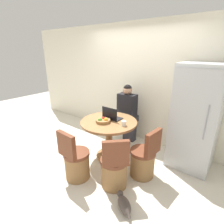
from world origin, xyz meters
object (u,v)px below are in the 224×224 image
refrigerator (196,118)px  chair_right_side (143,160)px  dining_table (109,131)px  cat (124,204)px  person_seated (128,112)px  fruit_bowl (103,121)px  chair_near_camera (76,162)px  laptop (112,116)px  chair_near_right_corner (114,170)px

refrigerator → chair_right_side: refrigerator is taller
dining_table → cat: bearing=-42.1°
person_seated → fruit_bowl: 0.87m
chair_near_camera → laptop: (0.02, 0.92, 0.53)m
chair_near_right_corner → fruit_bowl: 0.92m
refrigerator → chair_near_right_corner: (-0.76, -1.30, -0.62)m
chair_near_camera → chair_near_right_corner: bearing=-156.3°
chair_near_camera → fruit_bowl: chair_near_camera is taller
chair_right_side → fruit_bowl: chair_right_side is taller
dining_table → fruit_bowl: fruit_bowl is taller
refrigerator → cat: size_ratio=5.04×
refrigerator → person_seated: (-1.39, 0.03, -0.19)m
refrigerator → chair_near_camera: size_ratio=2.10×
dining_table → cat: dining_table is taller
refrigerator → chair_near_camera: 2.15m
person_seated → laptop: person_seated is taller
cat → person_seated: bearing=-22.7°
refrigerator → chair_near_right_corner: size_ratio=2.10×
refrigerator → cat: refrigerator is taller
dining_table → person_seated: person_seated is taller
dining_table → chair_right_side: size_ratio=1.21×
laptop → cat: (0.95, -0.95, -0.74)m
chair_near_camera → cat: chair_near_camera is taller
dining_table → chair_near_camera: bearing=-92.8°
chair_near_camera → cat: bearing=-179.0°
chair_near_right_corner → fruit_bowl: chair_near_right_corner is taller
person_seated → cat: person_seated is taller
person_seated → chair_near_camera: bearing=90.6°
chair_right_side → fruit_bowl: bearing=-82.0°
dining_table → chair_right_side: bearing=-5.9°
refrigerator → dining_table: size_ratio=1.74×
chair_near_right_corner → person_seated: 1.53m
chair_near_right_corner → refrigerator: bearing=-164.9°
chair_near_camera → fruit_bowl: (-0.00, 0.69, 0.51)m
person_seated → fruit_bowl: person_seated is taller
chair_right_side → cat: size_ratio=2.40×
chair_right_side → person_seated: person_seated is taller
dining_table → refrigerator: bearing=28.5°
dining_table → chair_right_side: 0.85m
refrigerator → dining_table: (-1.33, -0.72, -0.36)m
refrigerator → laptop: bearing=-155.7°
chair_near_camera → cat: 0.99m
fruit_bowl → cat: (0.97, -0.72, -0.72)m
dining_table → cat: 1.34m
chair_near_camera → person_seated: bearing=-86.6°
laptop → refrigerator: bearing=-155.7°
chair_near_right_corner → person_seated: bearing=-109.4°
dining_table → person_seated: bearing=94.3°
dining_table → fruit_bowl: size_ratio=3.97×
cat → dining_table: bearing=-6.5°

